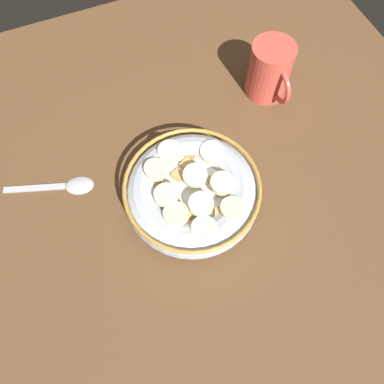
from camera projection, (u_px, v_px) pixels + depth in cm
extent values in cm
cube|color=brown|center=(192.00, 203.00, 56.28)|extent=(92.23, 92.23, 2.00)
cylinder|color=#B2BCC6|center=(192.00, 200.00, 55.11)|extent=(10.55, 10.55, 0.60)
torus|color=#B2BCC6|center=(192.00, 193.00, 53.08)|extent=(19.19, 19.19, 5.08)
torus|color=#B28438|center=(192.00, 186.00, 51.06)|extent=(19.21, 19.21, 0.60)
cylinder|color=white|center=(192.00, 191.00, 52.38)|extent=(16.14, 16.14, 0.40)
cube|color=tan|center=(178.00, 175.00, 52.86)|extent=(2.18, 2.20, 0.91)
cube|color=tan|center=(191.00, 239.00, 48.73)|extent=(1.99, 2.03, 0.82)
cube|color=#B78947|center=(155.00, 180.00, 52.31)|extent=(2.19, 2.19, 0.74)
cube|color=#B78947|center=(226.00, 166.00, 53.35)|extent=(2.15, 2.14, 0.76)
cube|color=tan|center=(187.00, 165.00, 53.45)|extent=(2.09, 2.04, 0.91)
cube|color=tan|center=(202.00, 153.00, 54.22)|extent=(2.09, 2.11, 0.81)
cube|color=#AD7F42|center=(170.00, 227.00, 49.50)|extent=(1.63, 1.58, 0.83)
cube|color=tan|center=(221.00, 213.00, 50.25)|extent=(2.03, 2.03, 0.69)
cube|color=#AD7F42|center=(190.00, 154.00, 54.18)|extent=(2.06, 2.06, 0.73)
cube|color=tan|center=(186.00, 224.00, 49.61)|extent=(2.04, 2.05, 0.73)
cube|color=tan|center=(188.00, 213.00, 50.22)|extent=(2.04, 2.06, 0.81)
cube|color=tan|center=(166.00, 192.00, 51.69)|extent=(2.01, 2.02, 0.76)
cube|color=#AD7F42|center=(214.00, 229.00, 49.28)|extent=(1.70, 1.73, 0.76)
cube|color=#B78947|center=(145.00, 176.00, 52.58)|extent=(1.74, 1.69, 0.83)
cube|color=tan|center=(243.00, 186.00, 52.12)|extent=(2.19, 2.19, 0.75)
cube|color=tan|center=(215.00, 181.00, 52.32)|extent=(1.57, 1.63, 0.83)
cube|color=tan|center=(198.00, 208.00, 50.74)|extent=(1.69, 1.67, 0.75)
cube|color=#B78947|center=(155.00, 198.00, 51.38)|extent=(2.14, 2.14, 0.72)
cylinder|color=beige|center=(204.00, 229.00, 48.44)|extent=(3.61, 3.59, 1.12)
cylinder|color=beige|center=(170.00, 151.00, 53.04)|extent=(3.80, 3.79, 1.49)
cylinder|color=beige|center=(156.00, 169.00, 51.71)|extent=(4.69, 4.75, 1.49)
cylinder|color=beige|center=(176.00, 214.00, 49.00)|extent=(4.56, 4.50, 1.31)
cylinder|color=#F9EFC6|center=(212.00, 152.00, 53.53)|extent=(4.49, 4.44, 1.26)
cylinder|color=#F4EABC|center=(202.00, 204.00, 49.46)|extent=(4.23, 4.20, 1.15)
cylinder|color=#F4EABC|center=(166.00, 195.00, 50.13)|extent=(4.82, 4.81, 1.13)
cylinder|color=beige|center=(222.00, 183.00, 50.97)|extent=(3.53, 3.55, 1.49)
cylinder|color=#F4EABC|center=(195.00, 176.00, 51.46)|extent=(4.81, 4.76, 1.41)
cylinder|color=beige|center=(233.00, 209.00, 49.52)|extent=(4.72, 4.77, 1.33)
ellipsoid|color=#B7B7BC|center=(79.00, 184.00, 56.12)|extent=(4.26, 5.00, 0.80)
cube|color=#B7B7BC|center=(34.00, 188.00, 56.10)|extent=(3.85, 9.09, 0.36)
cylinder|color=#D84C3F|center=(269.00, 70.00, 60.33)|extent=(6.97, 6.97, 9.28)
torus|color=#D84C3F|center=(280.00, 85.00, 58.94)|extent=(5.99, 0.80, 5.99)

